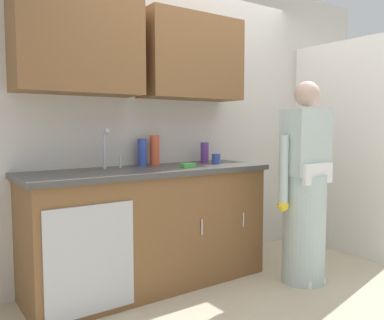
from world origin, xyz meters
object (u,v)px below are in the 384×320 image
at_px(sink, 117,172).
at_px(sponge, 188,165).
at_px(person_at_sink, 305,198).
at_px(cup_by_sink, 216,159).
at_px(bottle_dish_liquid, 142,152).
at_px(bottle_cleaner_spray, 205,152).
at_px(bottle_water_tall, 155,150).

relative_size(sink, sponge, 4.55).
distance_m(person_at_sink, cup_by_sink, 0.81).
relative_size(bottle_dish_liquid, sponge, 2.04).
bearing_deg(bottle_dish_liquid, person_at_sink, -40.50).
height_order(sink, person_at_sink, person_at_sink).
bearing_deg(person_at_sink, sink, 153.76).
height_order(person_at_sink, bottle_dish_liquid, person_at_sink).
height_order(person_at_sink, bottle_cleaner_spray, person_at_sink).
distance_m(sink, bottle_cleaner_spray, 0.95).
bearing_deg(bottle_cleaner_spray, sponge, -144.08).
distance_m(bottle_water_tall, cup_by_sink, 0.54).
height_order(bottle_dish_liquid, sponge, bottle_dish_liquid).
bearing_deg(cup_by_sink, bottle_water_tall, 154.57).
relative_size(person_at_sink, bottle_cleaner_spray, 8.96).
xyz_separation_m(cup_by_sink, sponge, (-0.35, -0.08, -0.03)).
distance_m(sink, bottle_water_tall, 0.50).
bearing_deg(cup_by_sink, bottle_dish_liquid, 158.42).
height_order(bottle_cleaner_spray, sponge, bottle_cleaner_spray).
distance_m(person_at_sink, bottle_dish_liquid, 1.38).
xyz_separation_m(sink, sponge, (0.56, -0.11, 0.03)).
bearing_deg(cup_by_sink, bottle_cleaner_spray, 85.97).
bearing_deg(sink, cup_by_sink, -1.78).
distance_m(sink, person_at_sink, 1.50).
height_order(bottle_cleaner_spray, cup_by_sink, bottle_cleaner_spray).
bearing_deg(sink, bottle_dish_liquid, 33.07).
bearing_deg(sponge, bottle_dish_liquid, 127.34).
relative_size(bottle_cleaner_spray, cup_by_sink, 2.01).
bearing_deg(bottle_dish_liquid, sink, -146.93).
relative_size(bottle_water_tall, sponge, 2.29).
bearing_deg(bottle_cleaner_spray, bottle_water_tall, 174.93).
distance_m(bottle_cleaner_spray, cup_by_sink, 0.19).
xyz_separation_m(bottle_water_tall, bottle_dish_liquid, (-0.12, 0.01, -0.01)).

